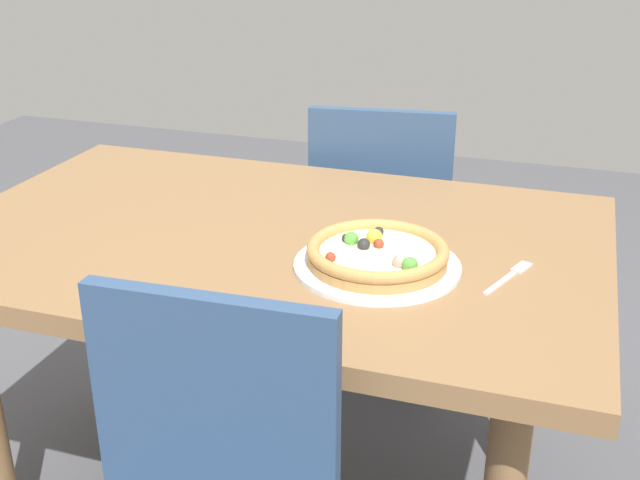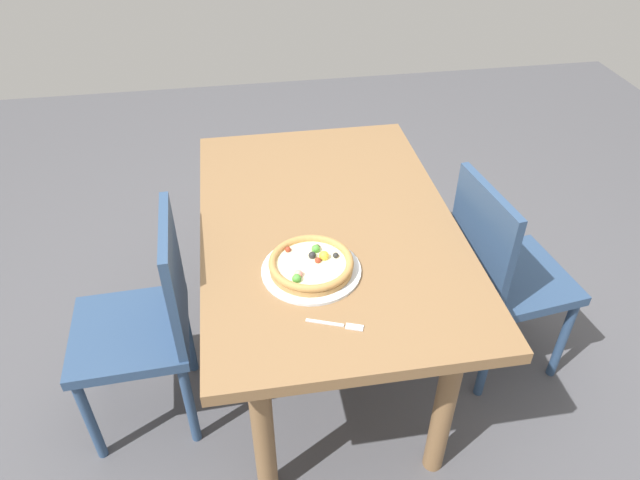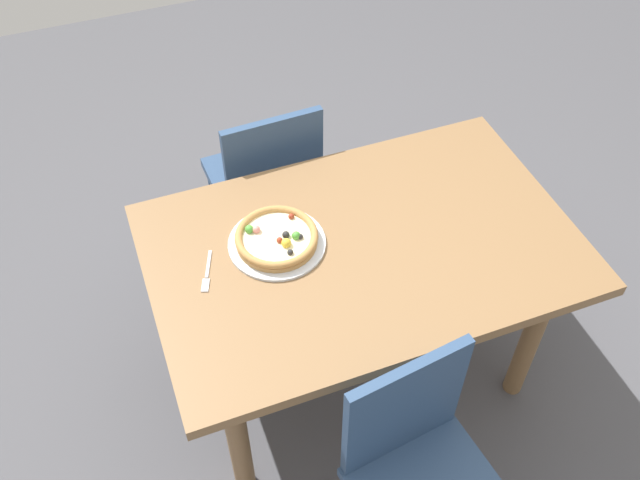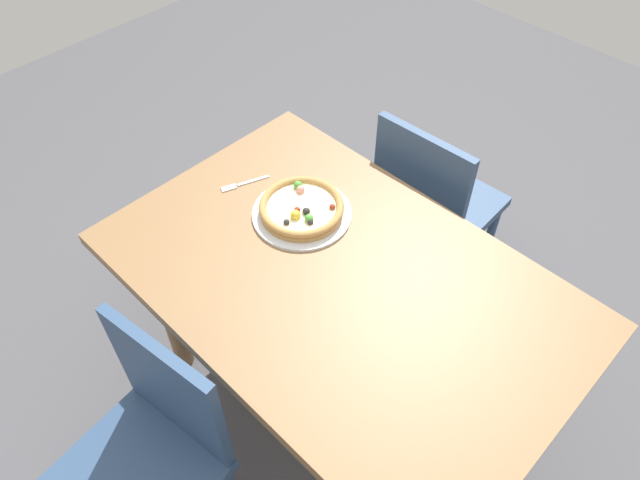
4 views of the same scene
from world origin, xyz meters
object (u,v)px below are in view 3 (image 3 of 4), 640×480
(plate, at_px, (277,243))
(pizza, at_px, (277,238))
(chair_near, at_px, (266,181))
(dining_table, at_px, (362,264))
(fork, at_px, (207,274))
(chair_far, at_px, (421,472))

(plate, height_order, pizza, pizza)
(chair_near, bearing_deg, dining_table, -81.11)
(fork, bearing_deg, plate, 121.15)
(dining_table, distance_m, pizza, 0.30)
(chair_far, distance_m, pizza, 0.82)
(chair_far, bearing_deg, dining_table, -105.07)
(plate, bearing_deg, chair_near, -102.90)
(plate, relative_size, pizza, 1.18)
(dining_table, relative_size, fork, 8.55)
(fork, bearing_deg, pizza, 121.12)
(dining_table, xyz_separation_m, pizza, (0.26, -0.10, 0.13))
(chair_far, relative_size, fork, 5.45)
(chair_far, bearing_deg, chair_near, -95.73)
(dining_table, height_order, fork, fork)
(chair_far, distance_m, fork, 0.86)
(chair_far, height_order, plate, chair_far)
(dining_table, xyz_separation_m, fork, (0.50, -0.05, 0.10))
(chair_near, relative_size, pizza, 3.29)
(pizza, bearing_deg, fork, 10.34)
(plate, bearing_deg, pizza, 157.53)
(chair_near, xyz_separation_m, plate, (0.13, 0.56, 0.26))
(dining_table, distance_m, chair_near, 0.69)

